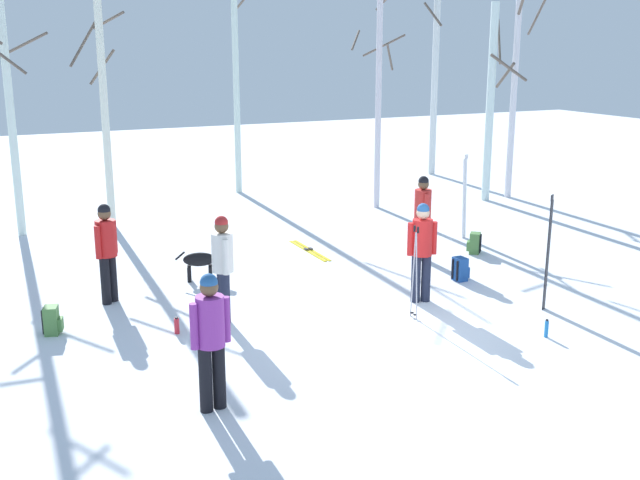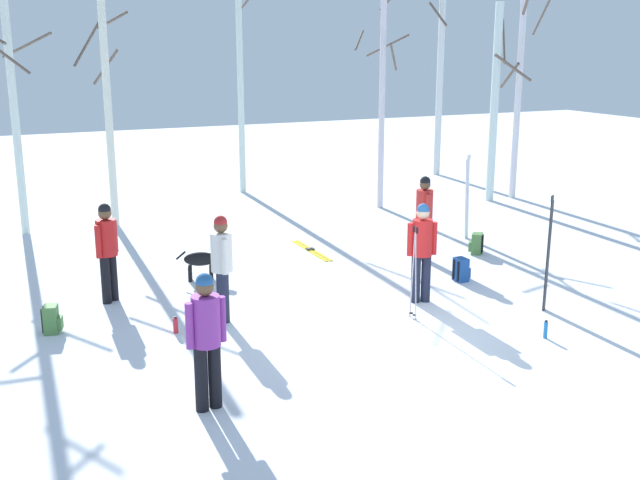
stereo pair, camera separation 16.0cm
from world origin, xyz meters
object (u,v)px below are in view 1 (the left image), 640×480
object	(u,v)px
person_3	(107,247)
backpack_1	(474,243)
person_2	(223,262)
backpack_2	(460,269)
person_1	(211,333)
birch_tree_5	(515,75)
birch_tree_0	(8,82)
birch_tree_3	(379,84)
person_4	(422,246)
ski_pair_planted_0	(548,253)
birch_tree_1	(104,98)
birch_tree_6	(437,53)
backpack_0	(52,321)
water_bottle_1	(546,329)
ski_poles_0	(415,270)
ski_pair_lying_1	(309,250)
birch_tree_2	(236,58)
person_0	(423,212)
birch_tree_4	(492,99)
ski_pair_planted_1	(465,197)
water_bottle_0	(177,326)
dog	(202,260)

from	to	relation	value
person_3	backpack_1	bearing A→B (deg)	-0.56
person_2	backpack_2	world-z (taller)	person_2
person_1	birch_tree_5	bearing A→B (deg)	37.77
person_1	birch_tree_0	distance (m)	10.60
person_2	birch_tree_3	world-z (taller)	birch_tree_3
person_2	person_4	bearing A→B (deg)	-9.04
person_3	ski_pair_planted_0	size ratio (longest dim) A/B	0.89
birch_tree_1	birch_tree_6	xyz separation A→B (m)	(11.17, 3.09, 0.91)
backpack_0	person_1	bearing A→B (deg)	-67.24
person_2	water_bottle_1	size ratio (longest dim) A/B	6.07
person_1	ski_poles_0	bearing A→B (deg)	23.33
ski_pair_lying_1	backpack_0	size ratio (longest dim) A/B	4.13
backpack_2	birch_tree_3	xyz separation A→B (m)	(1.84, 6.42, 3.04)
birch_tree_2	birch_tree_3	distance (m)	4.47
person_0	birch_tree_0	world-z (taller)	birch_tree_0
person_0	backpack_1	size ratio (longest dim) A/B	3.90
person_2	person_3	size ratio (longest dim) A/B	1.00
person_4	backpack_1	xyz separation A→B (m)	(2.71, 2.15, -0.77)
birch_tree_0	birch_tree_3	distance (m)	8.92
backpack_1	ski_pair_lying_1	bearing A→B (deg)	151.36
birch_tree_4	birch_tree_6	xyz separation A→B (m)	(1.05, 4.34, 1.16)
person_1	backpack_1	distance (m)	8.48
backpack_1	water_bottle_1	size ratio (longest dim) A/B	1.56
ski_poles_0	birch_tree_5	xyz separation A→B (m)	(7.78, 7.37, 2.61)
birch_tree_0	birch_tree_1	size ratio (longest dim) A/B	1.12
ski_pair_lying_1	birch_tree_3	xyz separation A→B (m)	(3.50, 3.30, 3.24)
ski_pair_planted_1	water_bottle_0	world-z (taller)	ski_pair_planted_1
person_3	birch_tree_6	bearing A→B (deg)	35.42
person_4	backpack_1	world-z (taller)	person_4
dog	backpack_1	xyz separation A→B (m)	(5.73, -0.60, -0.17)
backpack_0	birch_tree_6	size ratio (longest dim) A/B	0.06
water_bottle_0	birch_tree_5	world-z (taller)	birch_tree_5
ski_pair_planted_1	backpack_0	distance (m)	9.43
person_3	ski_pair_lying_1	xyz separation A→B (m)	(4.47, 1.59, -0.97)
person_2	water_bottle_0	size ratio (longest dim) A/B	6.46
person_1	birch_tree_5	distance (m)	14.98
ski_poles_0	birch_tree_0	distance (m)	10.34
backpack_2	birch_tree_5	size ratio (longest dim) A/B	0.07
dog	backpack_0	world-z (taller)	dog
ski_poles_0	backpack_1	distance (m)	4.33
person_2	backpack_0	xyz separation A→B (m)	(-2.55, 0.56, -0.77)
backpack_1	birch_tree_2	xyz separation A→B (m)	(-2.16, 8.55, 3.64)
ski_poles_0	birch_tree_2	world-z (taller)	birch_tree_2
person_0	backpack_0	distance (m)	7.49
birch_tree_0	ski_pair_planted_1	bearing A→B (deg)	-26.98
water_bottle_0	birch_tree_0	world-z (taller)	birch_tree_0
person_1	person_2	distance (m)	3.08
dog	birch_tree_2	size ratio (longest dim) A/B	0.12
ski_pair_planted_1	birch_tree_4	xyz separation A→B (m)	(3.17, 3.30, 1.85)
birch_tree_3	birch_tree_5	bearing A→B (deg)	-5.72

